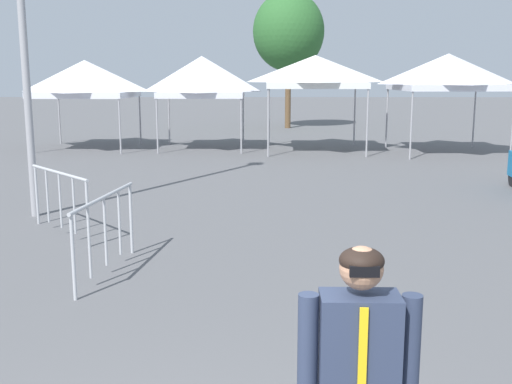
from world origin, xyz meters
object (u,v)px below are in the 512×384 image
canopy_tent_far_left (315,72)px  canopy_tent_behind_left (448,72)px  canopy_tent_far_right (85,79)px  crowd_barrier_mid_lot (60,190)px  canopy_tent_left_of_center (202,77)px  crowd_barrier_by_lift (105,219)px  tree_behind_tents_center (289,32)px  person_foreground (358,381)px

canopy_tent_far_left → canopy_tent_behind_left: 4.41m
canopy_tent_far_right → crowd_barrier_mid_lot: 12.68m
canopy_tent_left_of_center → crowd_barrier_by_lift: canopy_tent_left_of_center is taller
canopy_tent_far_left → tree_behind_tents_center: bearing=93.2°
canopy_tent_behind_left → crowd_barrier_mid_lot: canopy_tent_behind_left is taller
canopy_tent_far_left → crowd_barrier_by_lift: 14.32m
person_foreground → tree_behind_tents_center: bearing=88.3°
canopy_tent_far_right → person_foreground: size_ratio=1.89×
person_foreground → crowd_barrier_mid_lot: (-3.86, 6.98, -0.28)m
canopy_tent_behind_left → canopy_tent_left_of_center: bearing=172.1°
tree_behind_tents_center → canopy_tent_far_left: bearing=-86.8°
canopy_tent_left_of_center → crowd_barrier_by_lift: size_ratio=1.57×
canopy_tent_behind_left → person_foreground: size_ratio=1.96×
canopy_tent_far_right → tree_behind_tents_center: 11.70m
tree_behind_tents_center → crowd_barrier_mid_lot: 21.75m
canopy_tent_behind_left → crowd_barrier_by_lift: bearing=-122.4°
tree_behind_tents_center → crowd_barrier_mid_lot: (-4.67, -20.88, -3.90)m
person_foreground → canopy_tent_far_right: bearing=109.4°
crowd_barrier_by_lift → canopy_tent_behind_left: bearing=57.6°
canopy_tent_far_left → canopy_tent_behind_left: bearing=-7.1°
canopy_tent_far_left → crowd_barrier_by_lift: (-3.93, -13.62, -1.97)m
canopy_tent_behind_left → canopy_tent_far_left: bearing=172.9°
crowd_barrier_by_lift → person_foreground: bearing=-62.2°
canopy_tent_far_right → crowd_barrier_by_lift: canopy_tent_far_right is taller
canopy_tent_far_right → canopy_tent_behind_left: bearing=-5.5°
crowd_barrier_mid_lot → tree_behind_tents_center: bearing=77.4°
canopy_tent_far_right → canopy_tent_behind_left: 12.53m
canopy_tent_left_of_center → tree_behind_tents_center: size_ratio=0.50×
canopy_tent_far_right → crowd_barrier_mid_lot: bearing=-76.6°
person_foreground → crowd_barrier_mid_lot: person_foreground is taller
canopy_tent_left_of_center → canopy_tent_behind_left: size_ratio=0.94×
canopy_tent_left_of_center → canopy_tent_behind_left: 8.40m
canopy_tent_far_left → canopy_tent_behind_left: (4.38, -0.54, -0.01)m
canopy_tent_far_right → canopy_tent_left_of_center: size_ratio=1.03×
canopy_tent_behind_left → crowd_barrier_by_lift: 15.62m
person_foreground → tree_behind_tents_center: size_ratio=0.27×
person_foreground → crowd_barrier_mid_lot: bearing=118.9°
canopy_tent_far_left → tree_behind_tents_center: 9.53m
canopy_tent_far_right → crowd_barrier_by_lift: bearing=-73.7°
crowd_barrier_mid_lot → canopy_tent_far_right: bearing=103.4°
canopy_tent_far_left → tree_behind_tents_center: (-0.53, 9.32, 1.93)m
person_foreground → crowd_barrier_by_lift: (-2.59, 4.91, -0.28)m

